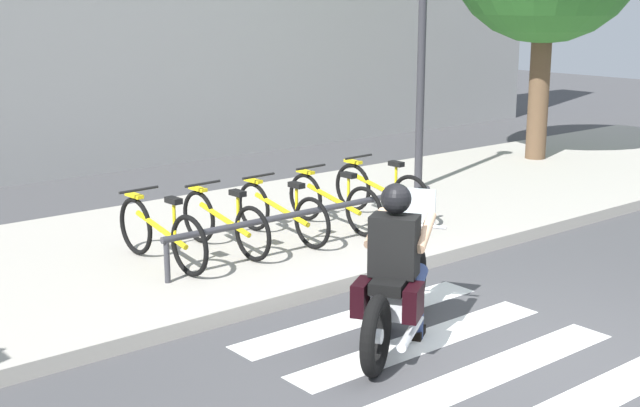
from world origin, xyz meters
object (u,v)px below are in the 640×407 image
Objects in this scene: bicycle_1 at (224,222)px; bike_rack at (311,214)px; street_lamp at (422,30)px; motorcycle at (398,291)px; rider at (396,253)px; bicycle_3 at (333,202)px; bicycle_4 at (381,191)px; bicycle_2 at (281,212)px; bicycle_0 at (161,233)px.

bicycle_1 is 0.98m from bike_rack.
street_lamp reaches higher than bicycle_1.
motorcycle is 2.87m from bicycle_1.
bicycle_1 is at bearing 87.12° from rider.
rider is at bearing -112.00° from bike_rack.
bicycle_3 is at bearing 58.89° from rider.
rider reaches higher than bicycle_4.
rider is 0.87× the size of bicycle_3.
rider is 3.08m from bicycle_2.
bicycle_4 is (2.49, 2.87, 0.04)m from motorcycle.
bicycle_2 is at bearing 0.04° from bicycle_1.
bicycle_3 is 0.98m from bike_rack.
bicycle_3 is (1.61, 0.00, -0.00)m from bicycle_1.
bicycle_1 is at bearing 179.99° from bicycle_4.
bicycle_0 is at bearing -168.53° from street_lamp.
bicycle_2 is (1.61, 0.00, -0.02)m from bicycle_0.
rider reaches higher than bicycle_0.
motorcycle is 2.96m from bicycle_0.
bicycle_0 is at bearing 104.17° from motorcycle.
bicycle_0 is 1.01× the size of bicycle_4.
bicycle_1 is 0.97× the size of bicycle_2.
motorcycle is at bearing -107.12° from bicycle_2.
bicycle_4 is at bearing -0.04° from bicycle_2.
bicycle_2 is 1.01× the size of bicycle_3.
bicycle_1 is 0.97× the size of bicycle_4.
bicycle_0 is 3.21m from bicycle_4.
street_lamp is at bearing 42.38° from rider.
bike_rack is (-1.61, -0.55, 0.06)m from bicycle_4.
bicycle_3 is (1.75, 2.91, -0.35)m from rider.
bicycle_0 is 0.42× the size of street_lamp.
bicycle_0 is (-0.66, 2.91, -0.33)m from rider.
bicycle_4 reaches higher than bicycle_1.
bicycle_0 is 2.41m from bicycle_3.
motorcycle reaches higher than bicycle_3.
bike_rack is at bearing 69.09° from motorcycle.
motorcycle is 3.00m from bicycle_2.
motorcycle is 1.11× the size of bicycle_2.
bicycle_0 is at bearing 180.00° from bicycle_4.
motorcycle is 3.33m from bicycle_3.
bike_rack is (1.61, -0.55, 0.06)m from bicycle_0.
rider is at bearing -149.91° from motorcycle.
bicycle_3 is 0.99× the size of bicycle_4.
bicycle_1 is (0.08, 2.87, 0.03)m from motorcycle.
street_lamp is (2.53, 1.00, 2.00)m from bicycle_3.
bicycle_2 reaches higher than bike_rack.
motorcycle is 0.46× the size of street_lamp.
bicycle_0 is 0.45× the size of bike_rack.
bicycle_1 is (0.15, 2.91, -0.34)m from rider.
bicycle_3 reaches higher than bicycle_2.
bicycle_3 is 0.44× the size of bike_rack.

